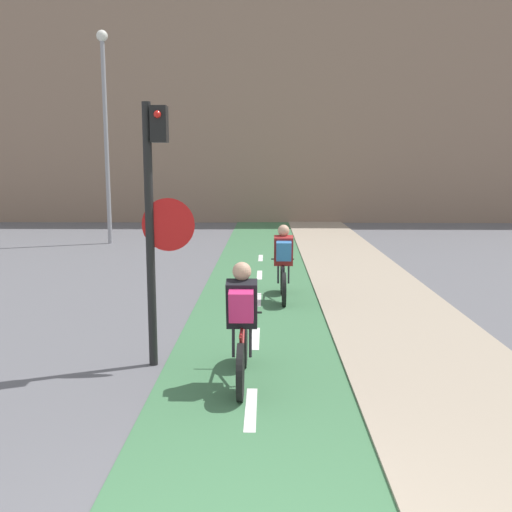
# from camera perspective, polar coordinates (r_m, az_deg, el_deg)

# --- Properties ---
(building_row_background) EXTENTS (60.00, 5.20, 11.46)m
(building_row_background) POSITION_cam_1_polar(r_m,az_deg,el_deg) (28.57, 0.75, 15.38)
(building_row_background) COLOR #89705B
(building_row_background) RESTS_ON ground_plane
(traffic_light_pole) EXTENTS (0.67, 0.25, 3.35)m
(traffic_light_pole) POSITION_cam_1_polar(r_m,az_deg,el_deg) (7.27, -10.01, 4.85)
(traffic_light_pole) COLOR black
(traffic_light_pole) RESTS_ON ground_plane
(street_lamp_far) EXTENTS (0.36, 0.36, 6.82)m
(street_lamp_far) POSITION_cam_1_polar(r_m,az_deg,el_deg) (19.61, -14.84, 13.39)
(street_lamp_far) COLOR gray
(street_lamp_far) RESTS_ON ground_plane
(cyclist_near) EXTENTS (0.46, 1.70, 1.47)m
(cyclist_near) POSITION_cam_1_polar(r_m,az_deg,el_deg) (6.75, -1.41, -7.05)
(cyclist_near) COLOR black
(cyclist_near) RESTS_ON ground_plane
(cyclist_far) EXTENTS (0.46, 1.68, 1.47)m
(cyclist_far) POSITION_cam_1_polar(r_m,az_deg,el_deg) (10.90, 2.75, -0.87)
(cyclist_far) COLOR black
(cyclist_far) RESTS_ON ground_plane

